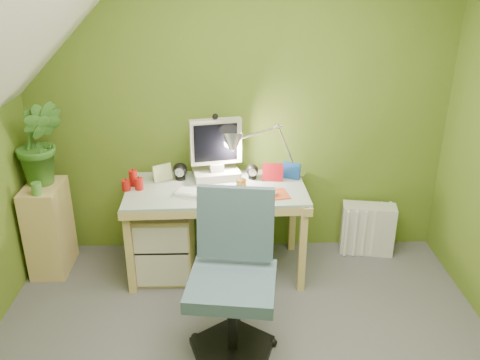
{
  "coord_description": "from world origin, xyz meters",
  "views": [
    {
      "loc": [
        -0.08,
        -2.12,
        2.21
      ],
      "look_at": [
        0.0,
        1.0,
        0.85
      ],
      "focal_mm": 38.0,
      "sensor_mm": 36.0,
      "label": 1
    }
  ],
  "objects_px": {
    "monitor": "(216,147)",
    "desk_lamp": "(277,138)",
    "desk": "(217,229)",
    "potted_plant": "(40,143)",
    "task_chair": "(232,282)",
    "side_ledge": "(49,228)",
    "radiator": "(367,229)"
  },
  "relations": [
    {
      "from": "side_ledge",
      "to": "task_chair",
      "type": "relative_size",
      "value": 0.68
    },
    {
      "from": "desk",
      "to": "monitor",
      "type": "xyz_separation_m",
      "value": [
        -0.0,
        0.18,
        0.6
      ]
    },
    {
      "from": "desk",
      "to": "desk_lamp",
      "type": "height_order",
      "value": "desk_lamp"
    },
    {
      "from": "side_ledge",
      "to": "radiator",
      "type": "relative_size",
      "value": 1.67
    },
    {
      "from": "monitor",
      "to": "potted_plant",
      "type": "height_order",
      "value": "potted_plant"
    },
    {
      "from": "monitor",
      "to": "desk_lamp",
      "type": "distance_m",
      "value": 0.45
    },
    {
      "from": "desk",
      "to": "side_ledge",
      "type": "bearing_deg",
      "value": 175.66
    },
    {
      "from": "desk",
      "to": "radiator",
      "type": "relative_size",
      "value": 3.1
    },
    {
      "from": "task_chair",
      "to": "monitor",
      "type": "bearing_deg",
      "value": 102.81
    },
    {
      "from": "potted_plant",
      "to": "desk_lamp",
      "type": "bearing_deg",
      "value": 2.71
    },
    {
      "from": "desk_lamp",
      "to": "radiator",
      "type": "height_order",
      "value": "desk_lamp"
    },
    {
      "from": "monitor",
      "to": "task_chair",
      "type": "bearing_deg",
      "value": -96.39
    },
    {
      "from": "side_ledge",
      "to": "desk",
      "type": "bearing_deg",
      "value": -2.24
    },
    {
      "from": "monitor",
      "to": "desk_lamp",
      "type": "height_order",
      "value": "desk_lamp"
    },
    {
      "from": "monitor",
      "to": "desk_lamp",
      "type": "xyz_separation_m",
      "value": [
        0.45,
        0.0,
        0.06
      ]
    },
    {
      "from": "side_ledge",
      "to": "radiator",
      "type": "height_order",
      "value": "side_ledge"
    },
    {
      "from": "potted_plant",
      "to": "desk",
      "type": "bearing_deg",
      "value": -4.55
    },
    {
      "from": "desk",
      "to": "monitor",
      "type": "bearing_deg",
      "value": 87.9
    },
    {
      "from": "desk",
      "to": "task_chair",
      "type": "distance_m",
      "value": 0.94
    },
    {
      "from": "monitor",
      "to": "side_ledge",
      "type": "xyz_separation_m",
      "value": [
        -1.27,
        -0.13,
        -0.59
      ]
    },
    {
      "from": "radiator",
      "to": "task_chair",
      "type": "bearing_deg",
      "value": -124.21
    },
    {
      "from": "desk_lamp",
      "to": "desk",
      "type": "bearing_deg",
      "value": -154.67
    },
    {
      "from": "potted_plant",
      "to": "side_ledge",
      "type": "bearing_deg",
      "value": -108.51
    },
    {
      "from": "desk",
      "to": "monitor",
      "type": "relative_size",
      "value": 2.59
    },
    {
      "from": "potted_plant",
      "to": "monitor",
      "type": "bearing_deg",
      "value": 3.68
    },
    {
      "from": "monitor",
      "to": "radiator",
      "type": "relative_size",
      "value": 1.2
    },
    {
      "from": "potted_plant",
      "to": "task_chair",
      "type": "height_order",
      "value": "potted_plant"
    },
    {
      "from": "task_chair",
      "to": "radiator",
      "type": "xyz_separation_m",
      "value": [
        1.11,
        1.15,
        -0.3
      ]
    },
    {
      "from": "monitor",
      "to": "desk_lamp",
      "type": "bearing_deg",
      "value": -11.8
    },
    {
      "from": "desk",
      "to": "potted_plant",
      "type": "bearing_deg",
      "value": 173.34
    },
    {
      "from": "desk_lamp",
      "to": "side_ledge",
      "type": "xyz_separation_m",
      "value": [
        -1.72,
        -0.13,
        -0.65
      ]
    },
    {
      "from": "side_ledge",
      "to": "radiator",
      "type": "xyz_separation_m",
      "value": [
        2.48,
        0.18,
        -0.14
      ]
    }
  ]
}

